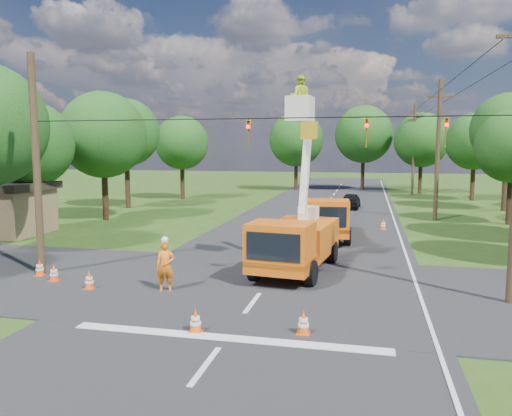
% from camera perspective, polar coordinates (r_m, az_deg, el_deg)
% --- Properties ---
extents(ground, '(140.00, 140.00, 0.00)m').
position_cam_1_polar(ground, '(36.45, 6.76, -1.38)').
color(ground, '#2A4414').
rests_on(ground, ground).
extents(road_main, '(12.00, 100.00, 0.06)m').
position_cam_1_polar(road_main, '(36.45, 6.76, -1.38)').
color(road_main, black).
rests_on(road_main, ground).
extents(road_cross, '(56.00, 10.00, 0.07)m').
position_cam_1_polar(road_cross, '(19.00, 0.98, -9.11)').
color(road_cross, black).
rests_on(road_cross, ground).
extents(stop_bar, '(9.00, 0.45, 0.02)m').
position_cam_1_polar(stop_bar, '(14.22, -3.44, -14.78)').
color(stop_bar, silver).
rests_on(stop_bar, ground).
extents(edge_line, '(0.12, 90.00, 0.02)m').
position_cam_1_polar(edge_line, '(36.31, 15.58, -1.62)').
color(edge_line, silver).
rests_on(edge_line, ground).
extents(bucket_truck, '(3.23, 6.73, 8.22)m').
position_cam_1_polar(bucket_truck, '(21.01, 4.54, -2.74)').
color(bucket_truck, '#DD5A0F').
rests_on(bucket_truck, ground).
extents(second_truck, '(3.09, 6.79, 2.47)m').
position_cam_1_polar(second_truck, '(28.91, 7.99, -1.00)').
color(second_truck, '#DD5A0F').
rests_on(second_truck, ground).
extents(ground_worker, '(0.78, 0.61, 1.90)m').
position_cam_1_polar(ground_worker, '(18.61, -10.32, -6.55)').
color(ground_worker, orange).
rests_on(ground_worker, ground).
extents(distant_car, '(1.77, 3.92, 1.31)m').
position_cam_1_polar(distant_car, '(43.74, 10.75, 0.80)').
color(distant_car, black).
rests_on(distant_car, ground).
extents(traffic_cone_0, '(0.38, 0.38, 0.71)m').
position_cam_1_polar(traffic_cone_0, '(14.63, -6.93, -12.67)').
color(traffic_cone_0, '#FA4D0D').
rests_on(traffic_cone_0, ground).
extents(traffic_cone_1, '(0.38, 0.38, 0.71)m').
position_cam_1_polar(traffic_cone_1, '(14.46, 5.45, -12.90)').
color(traffic_cone_1, '#FA4D0D').
rests_on(traffic_cone_1, ground).
extents(traffic_cone_2, '(0.38, 0.38, 0.71)m').
position_cam_1_polar(traffic_cone_2, '(24.04, 8.08, -4.87)').
color(traffic_cone_2, '#FA4D0D').
rests_on(traffic_cone_2, ground).
extents(traffic_cone_3, '(0.38, 0.38, 0.71)m').
position_cam_1_polar(traffic_cone_3, '(26.24, 8.24, -3.87)').
color(traffic_cone_3, '#FA4D0D').
rests_on(traffic_cone_3, ground).
extents(traffic_cone_4, '(0.38, 0.38, 0.71)m').
position_cam_1_polar(traffic_cone_4, '(19.69, -18.52, -7.83)').
color(traffic_cone_4, '#FA4D0D').
rests_on(traffic_cone_4, ground).
extents(traffic_cone_5, '(0.38, 0.38, 0.71)m').
position_cam_1_polar(traffic_cone_5, '(21.28, -22.10, -6.88)').
color(traffic_cone_5, '#FA4D0D').
rests_on(traffic_cone_5, ground).
extents(traffic_cone_6, '(0.38, 0.38, 0.71)m').
position_cam_1_polar(traffic_cone_6, '(22.37, -23.49, -6.28)').
color(traffic_cone_6, '#FA4D0D').
rests_on(traffic_cone_6, ground).
extents(traffic_cone_7, '(0.38, 0.38, 0.71)m').
position_cam_1_polar(traffic_cone_7, '(32.85, 14.33, -1.84)').
color(traffic_cone_7, '#FA4D0D').
rests_on(traffic_cone_7, ground).
extents(pole_right_mid, '(1.80, 0.30, 10.00)m').
position_cam_1_polar(pole_right_mid, '(38.18, 20.06, 6.32)').
color(pole_right_mid, '#4C3823').
rests_on(pole_right_mid, ground).
extents(pole_right_far, '(1.80, 0.30, 10.00)m').
position_cam_1_polar(pole_right_far, '(58.08, 17.58, 6.50)').
color(pole_right_far, '#4C3823').
rests_on(pole_right_far, ground).
extents(pole_left, '(0.30, 0.30, 9.00)m').
position_cam_1_polar(pole_left, '(22.24, -23.79, 4.41)').
color(pole_left, '#4C3823').
rests_on(pole_left, ground).
extents(signal_span, '(18.00, 0.29, 1.07)m').
position_cam_1_polar(signal_span, '(17.94, 8.08, 8.86)').
color(signal_span, black).
rests_on(signal_span, ground).
extents(shed, '(5.50, 4.50, 3.15)m').
position_cam_1_polar(shed, '(33.97, -27.10, 0.05)').
color(shed, '#8C704C').
rests_on(shed, ground).
extents(tree_left_c, '(5.20, 5.20, 8.06)m').
position_cam_1_polar(tree_left_c, '(33.63, -24.39, 6.65)').
color(tree_left_c, '#382616').
rests_on(tree_left_c, ground).
extents(tree_left_d, '(6.20, 6.20, 9.24)m').
position_cam_1_polar(tree_left_d, '(37.84, -17.08, 7.97)').
color(tree_left_d, '#382616').
rests_on(tree_left_d, ground).
extents(tree_left_e, '(5.80, 5.80, 9.41)m').
position_cam_1_polar(tree_left_e, '(44.86, -14.64, 8.32)').
color(tree_left_e, '#382616').
rests_on(tree_left_e, ground).
extents(tree_left_f, '(5.40, 5.40, 8.40)m').
position_cam_1_polar(tree_left_f, '(51.33, -8.48, 7.37)').
color(tree_left_f, '#382616').
rests_on(tree_left_f, ground).
extents(tree_right_d, '(6.00, 6.00, 9.70)m').
position_cam_1_polar(tree_right_d, '(46.25, 26.88, 7.98)').
color(tree_right_d, '#382616').
rests_on(tree_right_d, ground).
extents(tree_right_e, '(5.60, 5.60, 8.63)m').
position_cam_1_polar(tree_right_e, '(53.83, 23.72, 6.97)').
color(tree_right_e, '#382616').
rests_on(tree_right_e, ground).
extents(tree_far_a, '(6.60, 6.60, 9.50)m').
position_cam_1_polar(tree_far_a, '(61.50, 4.63, 7.81)').
color(tree_far_a, '#382616').
rests_on(tree_far_a, ground).
extents(tree_far_b, '(7.00, 7.00, 10.32)m').
position_cam_1_polar(tree_far_b, '(62.90, 12.20, 8.23)').
color(tree_far_b, '#382616').
rests_on(tree_far_b, ground).
extents(tree_far_c, '(6.20, 6.20, 9.18)m').
position_cam_1_polar(tree_far_c, '(60.16, 18.41, 7.38)').
color(tree_far_c, '#382616').
rests_on(tree_far_c, ground).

